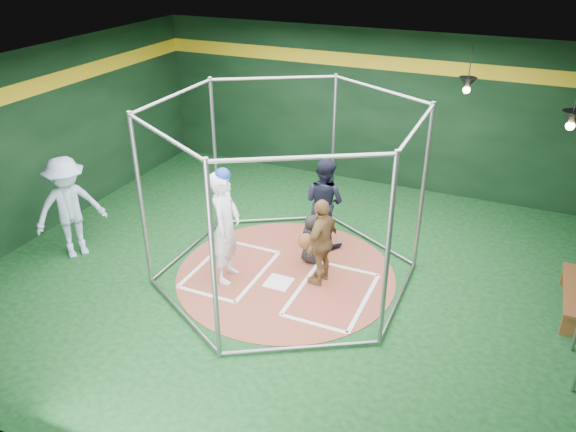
% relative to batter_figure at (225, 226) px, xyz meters
% --- Properties ---
extents(room_shell, '(10.10, 9.10, 3.53)m').
position_rel_batter_figure_xyz_m(room_shell, '(0.86, 0.50, 0.74)').
color(room_shell, black).
rests_on(room_shell, ground).
extents(clay_disc, '(3.80, 3.80, 0.01)m').
position_rel_batter_figure_xyz_m(clay_disc, '(0.86, 0.49, -1.01)').
color(clay_disc, brown).
rests_on(clay_disc, ground).
extents(home_plate, '(0.43, 0.43, 0.01)m').
position_rel_batter_figure_xyz_m(home_plate, '(0.86, 0.19, -1.00)').
color(home_plate, white).
rests_on(home_plate, clay_disc).
extents(batter_box_left, '(1.17, 1.77, 0.01)m').
position_rel_batter_figure_xyz_m(batter_box_left, '(-0.09, 0.24, -1.00)').
color(batter_box_left, white).
rests_on(batter_box_left, clay_disc).
extents(batter_box_right, '(1.17, 1.77, 0.01)m').
position_rel_batter_figure_xyz_m(batter_box_right, '(1.81, 0.24, -1.00)').
color(batter_box_right, white).
rests_on(batter_box_right, clay_disc).
extents(batting_cage, '(4.05, 4.67, 3.00)m').
position_rel_batter_figure_xyz_m(batting_cage, '(0.86, 0.49, 0.48)').
color(batting_cage, gray).
rests_on(batting_cage, ground).
extents(pendant_lamp_near, '(0.34, 0.34, 0.90)m').
position_rel_batter_figure_xyz_m(pendant_lamp_near, '(3.06, 4.09, 1.72)').
color(pendant_lamp_near, black).
rests_on(pendant_lamp_near, room_shell).
extents(pendant_lamp_far, '(0.34, 0.34, 0.90)m').
position_rel_batter_figure_xyz_m(pendant_lamp_far, '(4.86, 2.49, 1.72)').
color(pendant_lamp_far, black).
rests_on(pendant_lamp_far, room_shell).
extents(batter_figure, '(0.59, 0.79, 2.04)m').
position_rel_batter_figure_xyz_m(batter_figure, '(0.00, 0.00, 0.00)').
color(batter_figure, white).
rests_on(batter_figure, clay_disc).
extents(visitor_leopard, '(0.50, 0.94, 1.53)m').
position_rel_batter_figure_xyz_m(visitor_leopard, '(1.50, 0.54, -0.24)').
color(visitor_leopard, '#AE814A').
rests_on(visitor_leopard, clay_disc).
extents(catcher_figure, '(0.51, 0.59, 0.91)m').
position_rel_batter_figure_xyz_m(catcher_figure, '(1.10, 1.03, -0.54)').
color(catcher_figure, black).
rests_on(catcher_figure, clay_disc).
extents(umpire, '(0.98, 0.86, 1.70)m').
position_rel_batter_figure_xyz_m(umpire, '(1.06, 1.81, -0.15)').
color(umpire, black).
rests_on(umpire, clay_disc).
extents(bystander_blue, '(1.27, 1.42, 1.91)m').
position_rel_batter_figure_xyz_m(bystander_blue, '(-2.93, -0.42, -0.07)').
color(bystander_blue, '#99B1CB').
rests_on(bystander_blue, ground).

